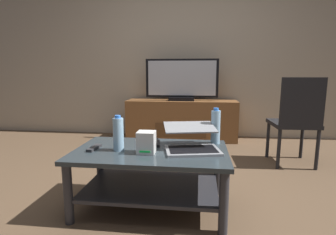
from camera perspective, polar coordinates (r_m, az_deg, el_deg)
The scene contains 13 objects.
ground_plane at distance 2.23m, azimuth 0.16°, elevation -16.46°, with size 7.68×7.68×0.00m, color brown.
back_wall at distance 4.18m, azimuth 3.75°, elevation 15.44°, with size 6.40×0.12×2.80m, color #B2A38C.
coffee_table at distance 1.95m, azimuth -3.69°, elevation -10.76°, with size 1.09×0.65×0.44m.
media_cabinet at distance 3.90m, azimuth 2.94°, elevation -0.53°, with size 1.60×0.41×0.58m.
television at distance 3.82m, azimuth 2.99°, elevation 7.93°, with size 1.04×0.20×0.59m.
dining_chair at distance 3.04m, azimuth 26.00°, elevation -0.09°, with size 0.46×0.46×0.94m.
laptop at distance 1.90m, azimuth 5.06°, elevation -4.99°, with size 0.45×0.47×0.17m.
router_box at distance 1.81m, azimuth -4.70°, elevation -5.38°, with size 0.12×0.12×0.15m.
water_bottle_near at distance 2.07m, azimuth 10.25°, elevation -1.96°, with size 0.07×0.07×0.28m.
water_bottle_far at distance 1.89m, azimuth -10.68°, elevation -3.51°, with size 0.07×0.07×0.25m.
cell_phone at distance 2.15m, azimuth -3.79°, elevation -4.85°, with size 0.07×0.14×0.01m, color black.
tv_remote at distance 2.03m, azimuth -2.41°, elevation -5.62°, with size 0.04×0.16×0.02m, color black.
soundbar_remote at distance 1.98m, azimuth -15.67°, elevation -6.34°, with size 0.04×0.16×0.02m, color #2D2D30.
Camera 1 is at (0.23, -1.99, 0.99)m, focal length 28.20 mm.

